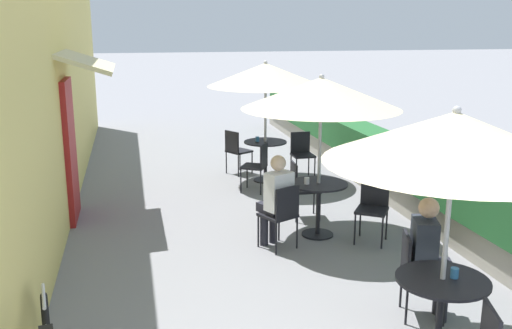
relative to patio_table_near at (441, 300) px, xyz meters
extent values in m
cube|color=#E0CC6B|center=(-3.59, 5.35, 1.55)|extent=(0.24, 14.97, 4.20)
cube|color=maroon|center=(-3.43, 4.61, 0.50)|extent=(0.08, 0.96, 2.10)
cube|color=beige|center=(-3.12, 4.61, 1.80)|extent=(0.78, 1.80, 0.30)
cube|color=gray|center=(1.71, 5.25, -0.33)|extent=(0.44, 13.97, 0.45)
cube|color=#235B2D|center=(1.71, 5.25, 0.18)|extent=(0.60, 13.27, 0.56)
cylinder|color=black|center=(0.00, 0.00, -0.18)|extent=(0.06, 0.06, 0.74)
cylinder|color=black|center=(0.00, 0.00, 0.19)|extent=(0.80, 0.80, 0.02)
cylinder|color=#B7B7BC|center=(0.00, 0.00, 0.52)|extent=(0.04, 0.04, 2.14)
cone|color=beige|center=(0.00, 0.00, 1.43)|extent=(2.13, 2.13, 0.42)
sphere|color=#B7B7BC|center=(0.00, 0.00, 1.65)|extent=(0.07, 0.07, 0.07)
cube|color=black|center=(0.23, 0.70, -0.10)|extent=(0.50, 0.50, 0.04)
cube|color=black|center=(0.05, 0.76, 0.11)|extent=(0.15, 0.37, 0.42)
cylinder|color=black|center=(0.34, 0.48, -0.33)|extent=(0.02, 0.02, 0.45)
cylinder|color=black|center=(0.45, 0.82, -0.33)|extent=(0.02, 0.02, 0.45)
cylinder|color=black|center=(0.00, 0.59, -0.33)|extent=(0.02, 0.02, 0.45)
cylinder|color=black|center=(0.11, 0.93, -0.33)|extent=(0.02, 0.02, 0.45)
cylinder|color=#23232D|center=(0.37, 0.57, -0.32)|extent=(0.11, 0.11, 0.47)
cylinder|color=#23232D|center=(0.42, 0.72, -0.32)|extent=(0.11, 0.11, 0.47)
cube|color=#23232D|center=(0.31, 0.67, -0.02)|extent=(0.44, 0.40, 0.12)
cube|color=#282D38|center=(0.21, 0.71, 0.23)|extent=(0.31, 0.39, 0.50)
sphere|color=tan|center=(0.23, 0.70, 0.60)|extent=(0.20, 0.20, 0.20)
cylinder|color=teal|center=(0.10, -0.01, 0.25)|extent=(0.07, 0.07, 0.09)
cylinder|color=black|center=(-0.06, 3.11, -0.54)|extent=(0.44, 0.44, 0.02)
cylinder|color=black|center=(-0.06, 3.11, -0.18)|extent=(0.06, 0.06, 0.74)
cylinder|color=black|center=(-0.06, 3.11, 0.19)|extent=(0.80, 0.80, 0.02)
cylinder|color=#B7B7BC|center=(-0.06, 3.11, 0.52)|extent=(0.04, 0.04, 2.14)
cone|color=beige|center=(-0.06, 3.11, 1.43)|extent=(2.13, 2.13, 0.42)
sphere|color=#B7B7BC|center=(-0.06, 3.11, 1.65)|extent=(0.07, 0.07, 0.07)
cube|color=black|center=(0.55, 2.70, -0.10)|extent=(0.55, 0.55, 0.04)
cube|color=black|center=(0.65, 2.85, 0.11)|extent=(0.33, 0.24, 0.42)
cylinder|color=black|center=(0.30, 2.65, -0.33)|extent=(0.02, 0.02, 0.45)
cylinder|color=black|center=(0.60, 2.45, -0.33)|extent=(0.02, 0.02, 0.45)
cylinder|color=black|center=(0.50, 2.95, -0.33)|extent=(0.02, 0.02, 0.45)
cylinder|color=black|center=(0.80, 2.75, -0.33)|extent=(0.02, 0.02, 0.45)
cube|color=black|center=(-0.01, 3.85, -0.10)|extent=(0.43, 0.43, 0.04)
cube|color=black|center=(-0.20, 3.86, 0.11)|extent=(0.06, 0.38, 0.42)
cylinder|color=black|center=(0.15, 3.65, -0.33)|extent=(0.02, 0.02, 0.45)
cylinder|color=black|center=(0.18, 4.01, -0.33)|extent=(0.02, 0.02, 0.45)
cylinder|color=black|center=(-0.21, 3.68, -0.33)|extent=(0.02, 0.02, 0.45)
cylinder|color=black|center=(-0.18, 4.04, -0.33)|extent=(0.02, 0.02, 0.45)
cube|color=black|center=(-0.72, 2.78, -0.10)|extent=(0.54, 0.54, 0.04)
cube|color=black|center=(-0.64, 2.62, 0.11)|extent=(0.35, 0.19, 0.42)
cylinder|color=black|center=(-0.64, 3.03, -0.33)|extent=(0.02, 0.02, 0.45)
cylinder|color=black|center=(-0.97, 2.87, -0.33)|extent=(0.02, 0.02, 0.45)
cylinder|color=black|center=(-0.48, 2.70, -0.33)|extent=(0.02, 0.02, 0.45)
cylinder|color=black|center=(-0.81, 2.54, -0.33)|extent=(0.02, 0.02, 0.45)
cylinder|color=#23232D|center=(-0.73, 2.98, -0.32)|extent=(0.11, 0.11, 0.47)
cylinder|color=#23232D|center=(-0.88, 2.91, -0.32)|extent=(0.11, 0.11, 0.47)
cube|color=#23232D|center=(-0.76, 2.87, -0.02)|extent=(0.43, 0.46, 0.12)
cube|color=white|center=(-0.72, 2.77, 0.23)|extent=(0.40, 0.35, 0.50)
sphere|color=beige|center=(-0.72, 2.78, 0.60)|extent=(0.20, 0.20, 0.20)
cylinder|color=white|center=(-0.24, 3.10, 0.25)|extent=(0.07, 0.07, 0.09)
cylinder|color=black|center=(-0.11, 6.05, -0.54)|extent=(0.44, 0.44, 0.02)
cylinder|color=black|center=(-0.11, 6.05, -0.18)|extent=(0.06, 0.06, 0.74)
cylinder|color=black|center=(-0.11, 6.05, 0.19)|extent=(0.80, 0.80, 0.02)
cylinder|color=#B7B7BC|center=(-0.11, 6.05, 0.52)|extent=(0.04, 0.04, 2.14)
cone|color=beige|center=(-0.11, 6.05, 1.43)|extent=(2.13, 2.13, 0.42)
sphere|color=#B7B7BC|center=(-0.11, 6.05, 1.65)|extent=(0.07, 0.07, 0.07)
cube|color=black|center=(-0.49, 6.69, -0.10)|extent=(0.55, 0.55, 0.04)
cube|color=black|center=(-0.65, 6.59, 0.11)|extent=(0.22, 0.34, 0.42)
cylinder|color=black|center=(-0.24, 6.63, -0.33)|extent=(0.02, 0.02, 0.45)
cylinder|color=black|center=(-0.43, 6.94, -0.33)|extent=(0.02, 0.02, 0.45)
cylinder|color=black|center=(-0.55, 6.44, -0.33)|extent=(0.02, 0.02, 0.45)
cylinder|color=black|center=(-0.74, 6.75, -0.33)|extent=(0.02, 0.02, 0.45)
cube|color=black|center=(-0.47, 5.41, -0.10)|extent=(0.54, 0.54, 0.04)
cube|color=black|center=(-0.31, 5.32, 0.11)|extent=(0.21, 0.35, 0.42)
cylinder|color=black|center=(-0.54, 5.66, -0.33)|extent=(0.02, 0.02, 0.45)
cylinder|color=black|center=(-0.72, 5.34, -0.33)|extent=(0.02, 0.02, 0.45)
cylinder|color=black|center=(-0.23, 5.48, -0.33)|extent=(0.02, 0.02, 0.45)
cylinder|color=black|center=(-0.40, 5.17, -0.33)|extent=(0.02, 0.02, 0.45)
cube|color=black|center=(0.63, 6.06, -0.10)|extent=(0.40, 0.40, 0.04)
cube|color=black|center=(0.62, 6.25, 0.11)|extent=(0.38, 0.03, 0.42)
cylinder|color=black|center=(0.45, 5.88, -0.33)|extent=(0.02, 0.02, 0.45)
cylinder|color=black|center=(0.81, 5.89, -0.33)|extent=(0.02, 0.02, 0.45)
cylinder|color=black|center=(0.44, 6.24, -0.33)|extent=(0.02, 0.02, 0.45)
cylinder|color=black|center=(0.80, 6.25, -0.33)|extent=(0.02, 0.02, 0.45)
cylinder|color=teal|center=(-0.26, 6.08, 0.25)|extent=(0.07, 0.07, 0.09)
cylinder|color=silver|center=(-3.31, 0.57, 0.12)|extent=(0.10, 0.46, 0.03)
camera|label=1|loc=(-2.53, -4.03, 2.31)|focal=40.00mm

